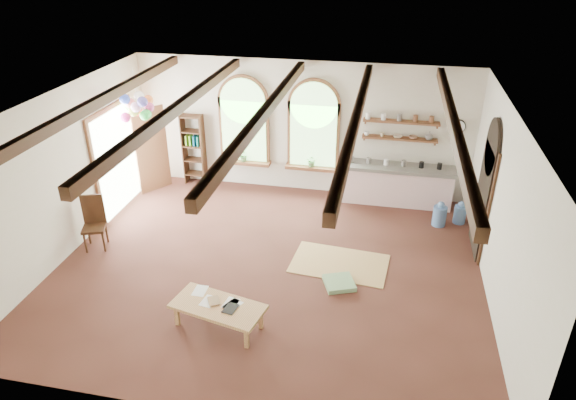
% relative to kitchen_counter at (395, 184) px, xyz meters
% --- Properties ---
extents(floor, '(8.00, 8.00, 0.00)m').
position_rel_kitchen_counter_xyz_m(floor, '(-2.30, -3.20, -0.48)').
color(floor, '#532B22').
rests_on(floor, ground).
extents(ceiling_beams, '(6.20, 6.80, 0.18)m').
position_rel_kitchen_counter_xyz_m(ceiling_beams, '(-2.30, -3.20, 2.62)').
color(ceiling_beams, '#3E2413').
rests_on(ceiling_beams, ceiling).
extents(window_left, '(1.30, 0.28, 2.20)m').
position_rel_kitchen_counter_xyz_m(window_left, '(-3.70, 0.23, 1.16)').
color(window_left, brown).
rests_on(window_left, floor).
extents(window_right, '(1.30, 0.28, 2.20)m').
position_rel_kitchen_counter_xyz_m(window_right, '(-2.00, 0.23, 1.16)').
color(window_right, brown).
rests_on(window_right, floor).
extents(left_doorway, '(0.10, 1.90, 2.50)m').
position_rel_kitchen_counter_xyz_m(left_doorway, '(-6.25, -1.40, 0.67)').
color(left_doorway, brown).
rests_on(left_doorway, floor).
extents(right_doorway, '(0.10, 1.30, 2.40)m').
position_rel_kitchen_counter_xyz_m(right_doorway, '(1.65, -1.70, 0.62)').
color(right_doorway, black).
rests_on(right_doorway, floor).
extents(kitchen_counter, '(2.68, 0.62, 0.94)m').
position_rel_kitchen_counter_xyz_m(kitchen_counter, '(0.00, 0.00, 0.00)').
color(kitchen_counter, '#FAD4D7').
rests_on(kitchen_counter, floor).
extents(wall_shelf_lower, '(1.70, 0.24, 0.04)m').
position_rel_kitchen_counter_xyz_m(wall_shelf_lower, '(0.00, 0.18, 1.07)').
color(wall_shelf_lower, brown).
rests_on(wall_shelf_lower, wall_back).
extents(wall_shelf_upper, '(1.70, 0.24, 0.04)m').
position_rel_kitchen_counter_xyz_m(wall_shelf_upper, '(0.00, 0.18, 1.47)').
color(wall_shelf_upper, brown).
rests_on(wall_shelf_upper, wall_back).
extents(wall_clock, '(0.32, 0.04, 0.32)m').
position_rel_kitchen_counter_xyz_m(wall_clock, '(1.25, 0.25, 1.42)').
color(wall_clock, black).
rests_on(wall_clock, wall_back).
extents(bookshelf, '(0.53, 0.32, 1.80)m').
position_rel_kitchen_counter_xyz_m(bookshelf, '(-5.00, 0.12, 0.42)').
color(bookshelf, '#3E2413').
rests_on(bookshelf, floor).
extents(coffee_table, '(1.61, 1.00, 0.43)m').
position_rel_kitchen_counter_xyz_m(coffee_table, '(-2.70, -5.00, -0.10)').
color(coffee_table, tan).
rests_on(coffee_table, floor).
extents(side_chair, '(0.56, 0.56, 1.11)m').
position_rel_kitchen_counter_xyz_m(side_chair, '(-5.90, -3.20, -0.16)').
color(side_chair, '#3E2413').
rests_on(side_chair, floor).
extents(floor_mat, '(1.93, 1.30, 0.02)m').
position_rel_kitchen_counter_xyz_m(floor_mat, '(-0.97, -2.84, -0.47)').
color(floor_mat, tan).
rests_on(floor_mat, floor).
extents(floor_cushion, '(0.68, 0.68, 0.09)m').
position_rel_kitchen_counter_xyz_m(floor_cushion, '(-0.90, -3.51, -0.43)').
color(floor_cushion, gray).
rests_on(floor_cushion, floor).
extents(water_jug_a, '(0.27, 0.27, 0.52)m').
position_rel_kitchen_counter_xyz_m(water_jug_a, '(1.45, -0.70, -0.25)').
color(water_jug_a, '#5278B0').
rests_on(water_jug_a, floor).
extents(water_jug_b, '(0.30, 0.30, 0.58)m').
position_rel_kitchen_counter_xyz_m(water_jug_b, '(1.00, -0.90, -0.23)').
color(water_jug_b, '#5278B0').
rests_on(water_jug_b, floor).
extents(balloon_cluster, '(0.75, 0.79, 1.14)m').
position_rel_kitchen_counter_xyz_m(balloon_cluster, '(-5.71, -1.12, 1.86)').
color(balloon_cluster, silver).
rests_on(balloon_cluster, floor).
extents(table_book, '(0.28, 0.31, 0.02)m').
position_rel_kitchen_counter_xyz_m(table_book, '(-2.87, -4.96, -0.04)').
color(table_book, olive).
rests_on(table_book, coffee_table).
extents(tablet, '(0.24, 0.30, 0.01)m').
position_rel_kitchen_counter_xyz_m(tablet, '(-2.47, -5.04, -0.04)').
color(tablet, black).
rests_on(tablet, coffee_table).
extents(potted_plant_left, '(0.27, 0.23, 0.30)m').
position_rel_kitchen_counter_xyz_m(potted_plant_left, '(-3.70, 0.12, 0.37)').
color(potted_plant_left, '#598C4C').
rests_on(potted_plant_left, window_left).
extents(potted_plant_right, '(0.27, 0.23, 0.30)m').
position_rel_kitchen_counter_xyz_m(potted_plant_right, '(-2.00, 0.12, 0.37)').
color(potted_plant_right, '#598C4C').
rests_on(potted_plant_right, window_right).
extents(shelf_cup_a, '(0.12, 0.10, 0.10)m').
position_rel_kitchen_counter_xyz_m(shelf_cup_a, '(-0.75, 0.18, 1.14)').
color(shelf_cup_a, white).
rests_on(shelf_cup_a, wall_shelf_lower).
extents(shelf_cup_b, '(0.10, 0.10, 0.09)m').
position_rel_kitchen_counter_xyz_m(shelf_cup_b, '(-0.40, 0.18, 1.14)').
color(shelf_cup_b, beige).
rests_on(shelf_cup_b, wall_shelf_lower).
extents(shelf_bowl_a, '(0.22, 0.22, 0.05)m').
position_rel_kitchen_counter_xyz_m(shelf_bowl_a, '(-0.05, 0.18, 1.12)').
color(shelf_bowl_a, beige).
rests_on(shelf_bowl_a, wall_shelf_lower).
extents(shelf_bowl_b, '(0.20, 0.20, 0.06)m').
position_rel_kitchen_counter_xyz_m(shelf_bowl_b, '(0.30, 0.18, 1.12)').
color(shelf_bowl_b, '#8C664C').
rests_on(shelf_bowl_b, wall_shelf_lower).
extents(shelf_vase, '(0.18, 0.18, 0.19)m').
position_rel_kitchen_counter_xyz_m(shelf_vase, '(0.65, 0.18, 1.19)').
color(shelf_vase, slate).
rests_on(shelf_vase, wall_shelf_lower).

